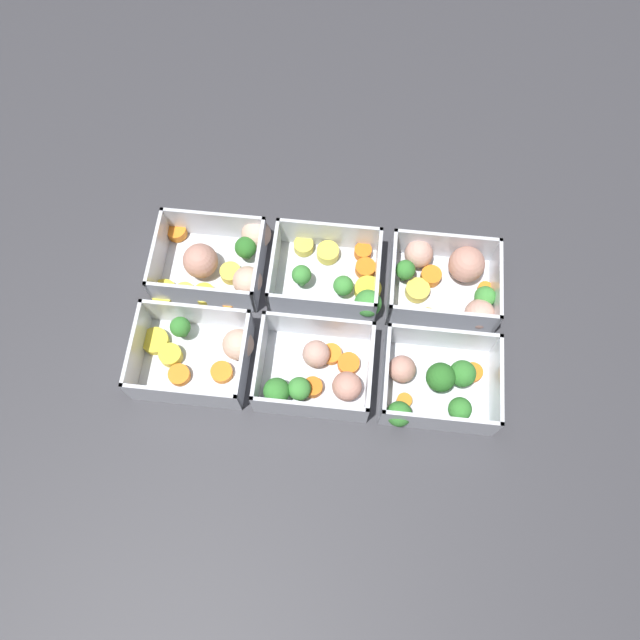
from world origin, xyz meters
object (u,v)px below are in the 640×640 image
at_px(container_near_right, 436,383).
at_px(container_far_right, 449,280).
at_px(container_near_left, 199,353).
at_px(container_near_center, 315,373).
at_px(container_far_left, 219,262).
at_px(container_far_center, 334,277).

bearing_deg(container_near_right, container_far_right, 85.08).
distance_m(container_near_left, container_near_center, 0.16).
xyz_separation_m(container_near_left, container_far_right, (0.33, 0.14, 0.00)).
xyz_separation_m(container_near_center, container_far_right, (0.17, 0.16, 0.00)).
relative_size(container_far_left, container_far_right, 1.13).
bearing_deg(container_far_left, container_near_left, -91.93).
bearing_deg(container_far_right, container_near_left, -156.82).
relative_size(container_near_left, container_far_center, 1.05).
relative_size(container_near_left, container_far_left, 0.97).
relative_size(container_far_center, container_far_right, 1.05).
height_order(container_near_left, container_far_center, same).
height_order(container_near_left, container_near_right, same).
xyz_separation_m(container_near_left, container_near_center, (0.16, -0.01, 0.00)).
distance_m(container_near_right, container_far_right, 0.15).
height_order(container_far_left, container_far_right, same).
xyz_separation_m(container_near_right, container_far_center, (-0.15, 0.14, -0.00)).
xyz_separation_m(container_near_right, container_far_right, (0.01, 0.15, -0.00)).
distance_m(container_far_center, container_far_right, 0.16).
bearing_deg(container_near_left, container_far_right, 23.18).
distance_m(container_near_center, container_far_center, 0.14).
xyz_separation_m(container_far_left, container_far_center, (0.17, -0.01, -0.00)).
xyz_separation_m(container_near_center, container_far_left, (-0.16, 0.15, 0.00)).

